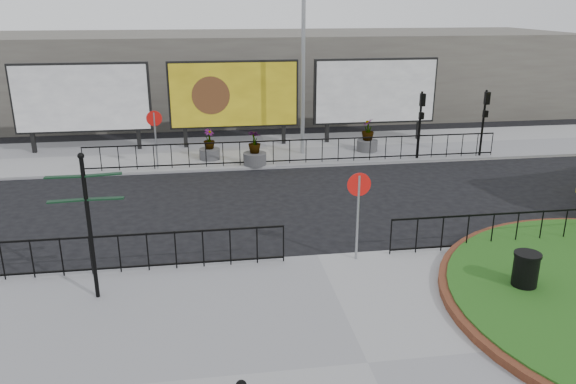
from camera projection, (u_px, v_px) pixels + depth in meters
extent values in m
plane|color=black|center=(317.00, 259.00, 15.72)|extent=(90.00, 90.00, 0.00)
cube|color=gray|center=(368.00, 365.00, 11.02)|extent=(30.00, 10.00, 0.12)
cube|color=gray|center=(268.00, 150.00, 26.93)|extent=(44.00, 6.00, 0.12)
cylinder|color=gray|center=(156.00, 141.00, 23.39)|extent=(0.07, 0.07, 2.40)
cylinder|color=red|center=(154.00, 118.00, 23.08)|extent=(0.64, 0.03, 0.64)
cylinder|color=white|center=(154.00, 118.00, 23.10)|extent=(0.50, 0.03, 0.50)
cylinder|color=gray|center=(358.00, 218.00, 15.06)|extent=(0.07, 0.07, 2.40)
cylinder|color=red|center=(359.00, 185.00, 14.75)|extent=(0.64, 0.03, 0.64)
cylinder|color=white|center=(359.00, 184.00, 14.77)|extent=(0.50, 0.03, 0.50)
cube|color=black|center=(33.00, 142.00, 26.15)|extent=(0.18, 0.18, 1.00)
cube|color=black|center=(139.00, 138.00, 26.83)|extent=(0.18, 0.18, 1.00)
cube|color=black|center=(82.00, 98.00, 25.85)|extent=(6.20, 0.25, 3.20)
cube|color=white|center=(81.00, 98.00, 25.70)|extent=(6.00, 0.06, 3.00)
cube|color=black|center=(186.00, 137.00, 27.14)|extent=(0.18, 0.18, 1.00)
cube|color=black|center=(284.00, 134.00, 27.82)|extent=(0.18, 0.18, 1.00)
cube|color=black|center=(234.00, 94.00, 26.83)|extent=(6.20, 0.25, 3.20)
cube|color=yellow|center=(234.00, 95.00, 26.68)|extent=(6.00, 0.06, 3.00)
cube|color=black|center=(327.00, 132.00, 28.13)|extent=(0.18, 0.18, 1.00)
cube|color=black|center=(418.00, 129.00, 28.80)|extent=(0.18, 0.18, 1.00)
cube|color=black|center=(375.00, 91.00, 27.82)|extent=(6.20, 0.25, 3.20)
cube|color=white|center=(376.00, 92.00, 27.67)|extent=(6.00, 0.06, 3.00)
cylinder|color=gray|center=(303.00, 54.00, 24.74)|extent=(0.18, 0.18, 9.00)
cylinder|color=black|center=(420.00, 125.00, 24.91)|extent=(0.10, 0.10, 3.00)
cube|color=black|center=(423.00, 100.00, 24.43)|extent=(0.22, 0.18, 0.55)
cube|color=black|center=(421.00, 116.00, 24.65)|extent=(0.20, 0.16, 0.30)
cylinder|color=black|center=(483.00, 123.00, 25.33)|extent=(0.10, 0.10, 3.00)
cube|color=black|center=(487.00, 98.00, 24.85)|extent=(0.22, 0.18, 0.55)
cube|color=black|center=(485.00, 114.00, 25.08)|extent=(0.20, 0.16, 0.30)
cube|color=#625F55|center=(249.00, 74.00, 35.51)|extent=(40.00, 10.00, 5.00)
cylinder|color=black|center=(90.00, 230.00, 12.91)|extent=(0.10, 0.10, 3.44)
sphere|color=black|center=(81.00, 156.00, 12.34)|extent=(0.15, 0.15, 0.15)
cube|color=black|center=(63.00, 177.00, 12.44)|extent=(0.81, 0.16, 0.03)
cube|color=black|center=(103.00, 175.00, 12.61)|extent=(0.82, 0.25, 0.03)
cube|color=black|center=(66.00, 201.00, 12.58)|extent=(0.82, 0.22, 0.03)
cube|color=black|center=(106.00, 199.00, 12.72)|extent=(0.81, 0.16, 0.03)
cylinder|color=black|center=(525.00, 275.00, 13.47)|extent=(0.60, 0.60, 0.99)
cylinder|color=black|center=(528.00, 255.00, 13.30)|extent=(0.64, 0.64, 0.07)
cylinder|color=#4C4C4F|center=(210.00, 154.00, 25.14)|extent=(0.92, 0.92, 0.48)
imported|color=#1C4512|center=(209.00, 139.00, 24.92)|extent=(0.70, 0.70, 0.88)
cylinder|color=#4C4C4F|center=(255.00, 159.00, 24.27)|extent=(1.00, 1.00, 0.52)
imported|color=#1C4512|center=(254.00, 142.00, 24.03)|extent=(0.73, 0.73, 0.98)
cylinder|color=#4C4C4F|center=(367.00, 145.00, 26.55)|extent=(0.98, 0.98, 0.51)
imported|color=#1C4512|center=(368.00, 130.00, 26.30)|extent=(0.70, 0.70, 1.02)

